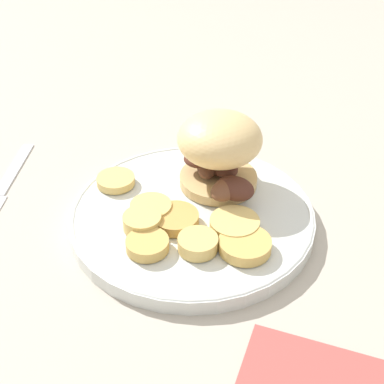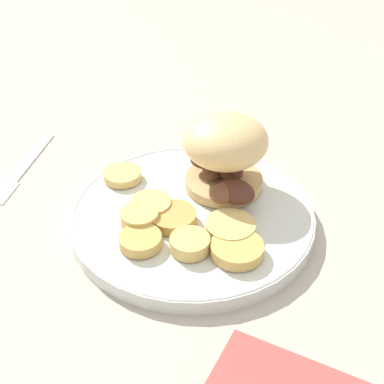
% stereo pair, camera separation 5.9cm
% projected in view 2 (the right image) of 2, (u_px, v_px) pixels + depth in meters
% --- Properties ---
extents(ground_plane, '(4.00, 4.00, 0.00)m').
position_uv_depth(ground_plane, '(192.00, 222.00, 0.62)').
color(ground_plane, '#B2A899').
extents(dinner_plate, '(0.28, 0.28, 0.02)m').
position_uv_depth(dinner_plate, '(192.00, 215.00, 0.61)').
color(dinner_plate, silver).
rests_on(dinner_plate, ground_plane).
extents(sandwich, '(0.10, 0.13, 0.09)m').
position_uv_depth(sandwich, '(225.00, 152.00, 0.62)').
color(sandwich, tan).
rests_on(sandwich, dinner_plate).
extents(potato_round_0, '(0.05, 0.05, 0.01)m').
position_uv_depth(potato_round_0, '(151.00, 203.00, 0.61)').
color(potato_round_0, '#DBB766').
rests_on(potato_round_0, dinner_plate).
extents(potato_round_1, '(0.06, 0.06, 0.01)m').
position_uv_depth(potato_round_1, '(237.00, 249.00, 0.55)').
color(potato_round_1, tan).
rests_on(potato_round_1, dinner_plate).
extents(potato_round_2, '(0.04, 0.04, 0.01)m').
position_uv_depth(potato_round_2, '(190.00, 244.00, 0.55)').
color(potato_round_2, '#DBB766').
rests_on(potato_round_2, dinner_plate).
extents(potato_round_3, '(0.05, 0.05, 0.01)m').
position_uv_depth(potato_round_3, '(230.00, 228.00, 0.57)').
color(potato_round_3, '#DBB766').
rests_on(potato_round_3, dinner_plate).
extents(potato_round_4, '(0.04, 0.04, 0.02)m').
position_uv_depth(potato_round_4, '(140.00, 218.00, 0.58)').
color(potato_round_4, '#DBB766').
rests_on(potato_round_4, dinner_plate).
extents(potato_round_5, '(0.05, 0.05, 0.01)m').
position_uv_depth(potato_round_5, '(173.00, 217.00, 0.59)').
color(potato_round_5, tan).
rests_on(potato_round_5, dinner_plate).
extents(potato_round_6, '(0.05, 0.05, 0.01)m').
position_uv_depth(potato_round_6, '(123.00, 175.00, 0.66)').
color(potato_round_6, '#DBB766').
rests_on(potato_round_6, dinner_plate).
extents(potato_round_7, '(0.05, 0.05, 0.01)m').
position_uv_depth(potato_round_7, '(140.00, 240.00, 0.56)').
color(potato_round_7, tan).
rests_on(potato_round_7, dinner_plate).
extents(fork, '(0.06, 0.17, 0.00)m').
position_uv_depth(fork, '(23.00, 167.00, 0.71)').
color(fork, silver).
rests_on(fork, ground_plane).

